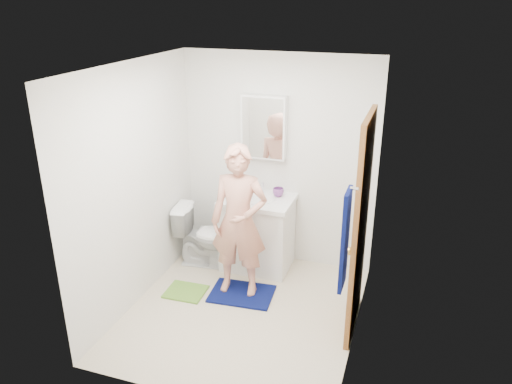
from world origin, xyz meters
TOP-DOWN VIEW (x-y plane):
  - floor at (0.00, 0.00)m, footprint 2.20×2.40m
  - ceiling at (0.00, 0.00)m, footprint 2.20×2.40m
  - wall_back at (0.00, 1.21)m, footprint 2.20×0.02m
  - wall_front at (0.00, -1.21)m, footprint 2.20×0.02m
  - wall_left at (-1.11, 0.00)m, footprint 0.02×2.40m
  - wall_right at (1.11, 0.00)m, footprint 0.02×2.40m
  - vanity_cabinet at (-0.15, 0.91)m, footprint 0.75×0.55m
  - countertop at (-0.15, 0.91)m, footprint 0.79×0.59m
  - sink_basin at (-0.15, 0.91)m, footprint 0.40×0.40m
  - faucet at (-0.15, 1.09)m, footprint 0.03×0.03m
  - medicine_cabinet at (-0.15, 1.14)m, footprint 0.50×0.12m
  - mirror_panel at (-0.15, 1.08)m, footprint 0.46×0.01m
  - door at (1.07, 0.15)m, footprint 0.05×0.80m
  - door_knob at (1.03, -0.17)m, footprint 0.07×0.07m
  - towel at (1.03, -0.57)m, footprint 0.03×0.24m
  - towel_hook at (1.07, -0.57)m, footprint 0.06×0.02m
  - toilet at (-0.72, 0.78)m, footprint 0.75×0.49m
  - bath_mat at (-0.11, 0.28)m, footprint 0.69×0.51m
  - green_rug at (-0.69, 0.13)m, footprint 0.42×0.36m
  - soap_dispenser at (-0.38, 0.83)m, footprint 0.10×0.11m
  - toothbrush_cup at (0.05, 1.04)m, footprint 0.15×0.15m
  - man at (-0.15, 0.34)m, footprint 0.62×0.44m

SIDE VIEW (x-z plane):
  - floor at x=0.00m, z-range -0.02..0.00m
  - green_rug at x=-0.69m, z-range 0.00..0.02m
  - bath_mat at x=-0.11m, z-range 0.00..0.02m
  - toilet at x=-0.72m, z-range 0.00..0.72m
  - vanity_cabinet at x=-0.15m, z-range 0.00..0.80m
  - man at x=-0.15m, z-range 0.02..1.62m
  - countertop at x=-0.15m, z-range 0.80..0.85m
  - sink_basin at x=-0.15m, z-range 0.83..0.86m
  - toothbrush_cup at x=0.05m, z-range 0.85..0.95m
  - faucet at x=-0.15m, z-range 0.85..0.97m
  - soap_dispenser at x=-0.38m, z-range 0.85..1.05m
  - door_knob at x=1.03m, z-range 0.91..0.98m
  - door at x=1.07m, z-range 0.00..2.05m
  - wall_back at x=0.00m, z-range 0.00..2.40m
  - wall_front at x=0.00m, z-range 0.00..2.40m
  - wall_left at x=-1.11m, z-range 0.00..2.40m
  - wall_right at x=1.11m, z-range 0.00..2.40m
  - towel at x=1.03m, z-range 0.85..1.65m
  - medicine_cabinet at x=-0.15m, z-range 1.25..1.95m
  - mirror_panel at x=-0.15m, z-range 1.27..1.93m
  - towel_hook at x=1.07m, z-range 1.66..1.68m
  - ceiling at x=0.00m, z-range 2.40..2.42m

